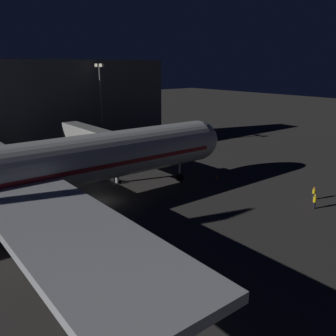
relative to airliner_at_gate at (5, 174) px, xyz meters
name	(u,v)px	position (x,y,z in m)	size (l,w,h in m)	color
ground_plane	(100,202)	(0.00, -10.47, -5.51)	(320.00, 320.00, 0.00)	#383533
airliner_at_gate	(5,174)	(0.00, 0.00, 0.00)	(55.74, 60.25, 19.74)	silver
jet_bridge	(99,139)	(10.07, -16.02, 0.11)	(18.29, 3.40, 7.16)	#9E9E99
apron_floodlight_mast	(101,100)	(25.50, -24.90, 4.15)	(2.90, 0.50, 16.48)	#59595E
ground_crew_near_nose_gear	(315,201)	(-17.68, -29.19, -4.52)	(0.40, 0.40, 1.80)	black
ground_crew_marshaller_fwd	(314,193)	(-16.01, -31.88, -4.59)	(0.40, 0.40, 1.67)	black
traffic_cone_nose_port	(217,176)	(-2.20, -28.89, -5.23)	(0.36, 0.36, 0.55)	orange
traffic_cone_nose_starboard	(197,170)	(2.20, -28.89, -5.23)	(0.36, 0.36, 0.55)	orange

